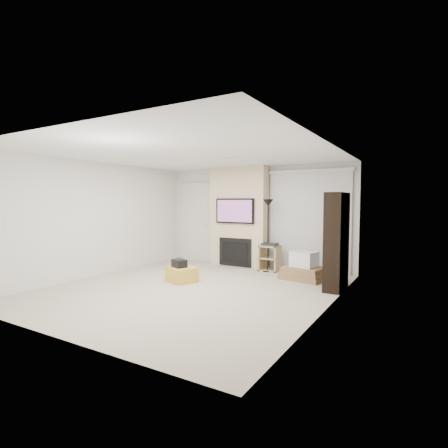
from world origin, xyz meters
The scene contains 16 objects.
floor centered at (0.00, 0.00, 0.00)m, with size 5.00×5.50×0.00m, color #B8AF97.
ceiling centered at (0.00, 0.00, 2.50)m, with size 5.00×5.50×0.00m, color white.
wall_back centered at (0.00, 2.75, 1.25)m, with size 5.00×2.50×0.00m, color silver.
wall_front centered at (0.00, -2.75, 1.25)m, with size 5.00×2.50×0.00m, color silver.
wall_left centered at (-2.50, 0.00, 1.25)m, with size 5.50×2.50×0.00m, color silver.
wall_right centered at (2.50, 0.00, 1.25)m, with size 5.50×2.50×0.00m, color silver.
hvac_vent centered at (0.40, 0.80, 2.50)m, with size 0.35×0.18×0.01m, color silver.
ottoman centered at (-0.49, 0.35, 0.15)m, with size 0.50×0.50×0.30m, color gold.
black_bag centered at (-0.54, 0.32, 0.38)m, with size 0.28×0.22×0.16m, color black.
fireplace_wall centered at (-0.35, 2.54, 1.24)m, with size 1.50×0.47×2.50m.
entry_door centered at (-1.80, 2.71, 1.05)m, with size 1.02×0.11×2.14m.
vertical_blinds centered at (1.40, 2.70, 1.27)m, with size 1.98×0.10×2.37m.
floor_lamp centered at (0.58, 2.23, 1.33)m, with size 0.25×0.25×1.69m.
av_stand centered at (0.59, 2.32, 0.35)m, with size 0.45×0.38×0.66m.
box_stack centered at (1.57, 1.84, 0.22)m, with size 0.99×0.82×0.59m.
bookshelf centered at (2.34, 1.33, 0.90)m, with size 0.30×0.80×1.80m.
Camera 1 is at (3.81, -5.25, 1.64)m, focal length 28.00 mm.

